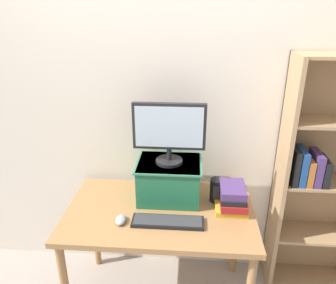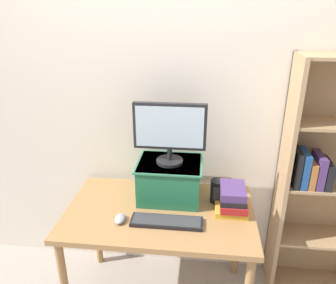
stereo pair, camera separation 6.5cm
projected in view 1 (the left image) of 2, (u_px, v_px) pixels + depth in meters
The scene contains 9 objects.
back_wall at pixel (165, 110), 2.31m from camera, with size 7.00×0.08×2.60m.
desk at pixel (160, 222), 2.13m from camera, with size 1.20×0.73×0.77m.
bookshelf_unit at pixel (324, 179), 2.25m from camera, with size 0.68×0.28×1.72m.
riser_box at pixel (169, 179), 2.19m from camera, with size 0.43×0.35×0.26m.
computer_monitor at pixel (169, 130), 2.06m from camera, with size 0.46×0.18×0.40m.
keyboard at pixel (168, 222), 1.97m from camera, with size 0.43×0.12×0.02m.
computer_mouse at pixel (121, 220), 1.98m from camera, with size 0.06×0.10×0.04m.
book_stack at pixel (232, 198), 2.09m from camera, with size 0.20×0.26×0.17m.
desk_speaker at pixel (217, 190), 2.17m from camera, with size 0.09×0.09×0.16m.
Camera 1 is at (0.19, -1.76, 1.98)m, focal length 35.00 mm.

